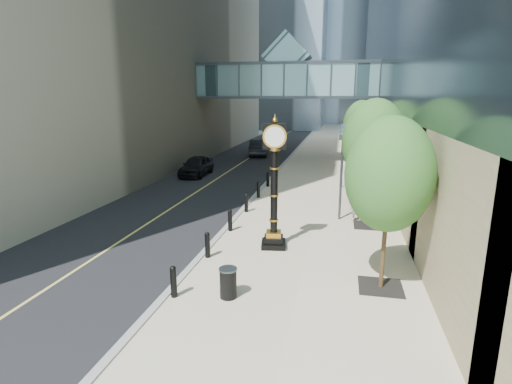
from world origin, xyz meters
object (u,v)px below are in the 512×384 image
Objects in this scene: car_near at (196,166)px; car_far at (259,147)px; trash_bin at (228,284)px; pedestrian at (357,202)px; street_clock at (274,193)px.

car_far is (2.60, 12.08, 0.09)m from car_near.
car_far is at bearing 99.84° from trash_bin.
pedestrian is at bearing 105.97° from car_far.
car_near is at bearing 70.50° from car_far.
pedestrian reaches higher than trash_bin.
trash_bin is (-0.65, -4.52, -1.83)m from street_clock.
street_clock is 4.91m from trash_bin.
street_clock is 1.16× the size of car_near.
car_near is (-8.58, 14.13, -1.55)m from street_clock.
car_near is 0.87× the size of car_far.
street_clock is at bearing 35.90° from pedestrian.
car_far reaches higher than trash_bin.
trash_bin is at bearing -106.33° from street_clock.
street_clock reaches higher than pedestrian.
street_clock reaches higher than trash_bin.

